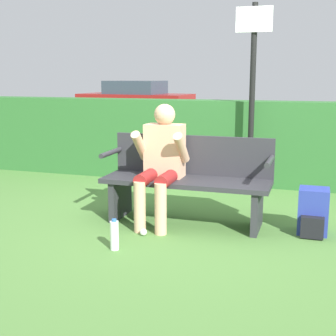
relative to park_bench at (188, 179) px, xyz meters
The scene contains 9 objects.
ground_plane 0.43m from the park_bench, 90.00° to the right, with size 40.00×40.00×0.00m, color #4C7A38.
hedge_back 1.84m from the park_bench, 90.00° to the left, with size 12.00×0.39×1.11m.
park_bench is the anchor object (origin of this frame).
person_seated 0.34m from the park_bench, 152.68° to the right, with size 0.51×0.60×1.16m.
backpack 1.22m from the park_bench, ahead, with size 0.27×0.34×0.42m.
water_bottle 1.05m from the park_bench, 111.72° to the right, with size 0.07×0.07×0.27m.
signpost 1.77m from the park_bench, 74.66° to the left, with size 0.43×0.09×2.28m.
parked_car 12.53m from the park_bench, 114.01° to the left, with size 4.12×2.05×1.25m.
litter_crumple 0.72m from the park_bench, 116.65° to the right, with size 0.06×0.06×0.06m.
Camera 1 is at (1.18, -4.26, 1.43)m, focal length 50.00 mm.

